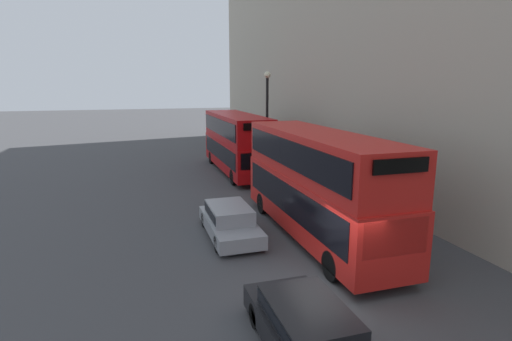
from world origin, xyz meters
TOP-DOWN VIEW (x-y plane):
  - ground_plane at (0.00, 0.00)m, footprint 200.00×200.00m
  - bus_leading at (1.60, 4.53)m, footprint 2.59×10.46m
  - bus_second_in_queue at (1.60, 17.74)m, footprint 2.59×10.49m
  - car_dark_sedan at (-1.80, -2.26)m, footprint 1.90×4.67m
  - car_hatchback at (-1.80, 5.66)m, footprint 1.83×4.50m
  - street_lamp at (3.24, 15.72)m, footprint 0.44×0.44m
  - pedestrian at (4.48, 14.81)m, footprint 0.36×0.36m

SIDE VIEW (x-z plane):
  - ground_plane at x=0.00m, z-range 0.00..0.00m
  - car_dark_sedan at x=-1.80m, z-range 0.05..1.29m
  - car_hatchback at x=-1.80m, z-range 0.04..1.35m
  - pedestrian at x=4.48m, z-range -0.07..1.62m
  - bus_second_in_queue at x=1.60m, z-range 0.22..4.40m
  - bus_leading at x=1.60m, z-range 0.23..4.61m
  - street_lamp at x=3.24m, z-range 0.78..7.86m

